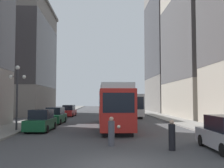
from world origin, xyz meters
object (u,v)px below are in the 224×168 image
(streetcar, at_px, (113,105))
(lamp_post_left_near, at_px, (17,87))
(parked_car_left_near, at_px, (55,116))
(parked_car_left_mid, at_px, (41,121))
(pedestrian_crossing_far, at_px, (111,132))
(parked_car_left_far, at_px, (69,111))
(transit_bus, at_px, (129,104))
(pedestrian_crossing_near, at_px, (172,136))

(streetcar, height_order, lamp_post_left_near, lamp_post_left_near)
(parked_car_left_near, relative_size, lamp_post_left_near, 0.92)
(parked_car_left_mid, xyz_separation_m, lamp_post_left_near, (-1.90, -0.56, 2.84))
(parked_car_left_near, xyz_separation_m, pedestrian_crossing_far, (5.68, -14.70, -0.06))
(parked_car_left_near, distance_m, parked_car_left_mid, 7.09)
(parked_car_left_near, distance_m, parked_car_left_far, 12.73)
(parked_car_left_mid, distance_m, pedestrian_crossing_far, 9.50)
(transit_bus, distance_m, parked_car_left_mid, 21.42)
(lamp_post_left_near, bearing_deg, streetcar, 22.50)
(transit_bus, relative_size, pedestrian_crossing_far, 7.50)
(parked_car_left_mid, height_order, parked_car_left_far, same)
(parked_car_left_near, bearing_deg, parked_car_left_far, 92.61)
(parked_car_left_mid, bearing_deg, pedestrian_crossing_far, -50.68)
(transit_bus, bearing_deg, pedestrian_crossing_far, -99.56)
(parked_car_left_near, height_order, parked_car_left_mid, same)
(pedestrian_crossing_far, bearing_deg, streetcar, 83.80)
(parked_car_left_near, xyz_separation_m, parked_car_left_far, (0.00, 12.73, 0.00))
(streetcar, distance_m, pedestrian_crossing_far, 10.52)
(parked_car_left_far, bearing_deg, transit_bus, -1.09)
(transit_bus, bearing_deg, parked_car_left_near, -129.92)
(pedestrian_crossing_far, bearing_deg, parked_car_left_mid, 123.65)
(transit_bus, height_order, parked_car_left_mid, transit_bus)
(transit_bus, height_order, parked_car_left_near, transit_bus)
(streetcar, xyz_separation_m, lamp_post_left_near, (-8.15, -3.38, 1.58))
(pedestrian_crossing_near, xyz_separation_m, pedestrian_crossing_far, (-3.13, 1.45, 0.04))
(pedestrian_crossing_near, bearing_deg, streetcar, -72.58)
(transit_bus, height_order, parked_car_left_far, transit_bus)
(parked_car_left_mid, distance_m, pedestrian_crossing_near, 12.64)
(streetcar, height_order, parked_car_left_mid, streetcar)
(pedestrian_crossing_near, height_order, pedestrian_crossing_far, pedestrian_crossing_far)
(transit_bus, relative_size, pedestrian_crossing_near, 7.87)
(parked_car_left_near, distance_m, lamp_post_left_near, 8.38)
(parked_car_left_mid, height_order, lamp_post_left_near, lamp_post_left_near)
(parked_car_left_far, xyz_separation_m, pedestrian_crossing_far, (5.68, -27.43, -0.06))
(parked_car_left_far, bearing_deg, pedestrian_crossing_near, -69.81)
(transit_bus, relative_size, lamp_post_left_near, 2.34)
(streetcar, height_order, parked_car_left_near, streetcar)
(transit_bus, distance_m, pedestrian_crossing_far, 27.02)
(pedestrian_crossing_far, bearing_deg, transit_bus, 78.43)
(streetcar, xyz_separation_m, pedestrian_crossing_far, (-0.56, -10.42, -1.32))
(transit_bus, height_order, lamp_post_left_near, lamp_post_left_near)
(streetcar, distance_m, parked_car_left_mid, 6.96)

